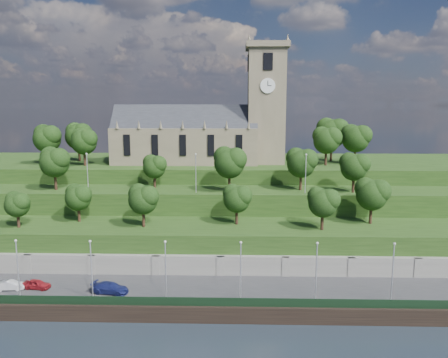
{
  "coord_description": "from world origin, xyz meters",
  "views": [
    {
      "loc": [
        7.26,
        -52.63,
        27.81
      ],
      "look_at": [
        5.05,
        30.0,
        13.9
      ],
      "focal_mm": 35.0,
      "sensor_mm": 36.0,
      "label": 1
    }
  ],
  "objects_px": {
    "church": "(207,129)",
    "car_left": "(37,284)",
    "car_middle": "(10,285)",
    "car_right": "(110,288)"
  },
  "relations": [
    {
      "from": "car_left",
      "to": "car_middle",
      "type": "distance_m",
      "value": 3.6
    },
    {
      "from": "car_right",
      "to": "church",
      "type": "bearing_deg",
      "value": -3.54
    },
    {
      "from": "church",
      "to": "car_left",
      "type": "height_order",
      "value": "church"
    },
    {
      "from": "church",
      "to": "car_middle",
      "type": "height_order",
      "value": "church"
    },
    {
      "from": "car_left",
      "to": "car_middle",
      "type": "height_order",
      "value": "car_left"
    },
    {
      "from": "car_middle",
      "to": "car_right",
      "type": "relative_size",
      "value": 0.78
    },
    {
      "from": "car_left",
      "to": "car_middle",
      "type": "bearing_deg",
      "value": 105.85
    },
    {
      "from": "church",
      "to": "car_left",
      "type": "distance_m",
      "value": 50.11
    },
    {
      "from": "car_left",
      "to": "car_right",
      "type": "xyz_separation_m",
      "value": [
        10.91,
        -1.17,
        0.08
      ]
    },
    {
      "from": "car_left",
      "to": "car_middle",
      "type": "relative_size",
      "value": 0.98
    }
  ]
}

